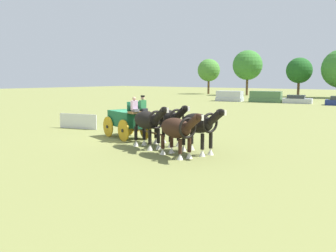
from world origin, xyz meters
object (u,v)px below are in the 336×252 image
(parked_vehicle_a, at_px, (230,96))
(parked_vehicle_b, at_px, (266,97))
(draft_horse_rear_near, at_px, (168,120))
(parked_vehicle_c, at_px, (297,100))
(draft_horse_lead_near, at_px, (199,125))
(draft_horse_rear_off, at_px, (148,121))
(show_wagon, at_px, (128,119))
(draft_horse_lead_off, at_px, (177,129))

(parked_vehicle_a, distance_m, parked_vehicle_b, 5.82)
(draft_horse_rear_near, distance_m, parked_vehicle_b, 38.94)
(parked_vehicle_c, bearing_deg, draft_horse_lead_near, -78.51)
(draft_horse_rear_off, bearing_deg, show_wagon, 152.17)
(draft_horse_rear_off, distance_m, parked_vehicle_b, 40.05)
(show_wagon, relative_size, draft_horse_rear_off, 1.83)
(parked_vehicle_a, bearing_deg, parked_vehicle_b, 9.41)
(draft_horse_lead_near, bearing_deg, draft_horse_rear_near, 162.90)
(draft_horse_rear_off, distance_m, parked_vehicle_a, 40.93)
(parked_vehicle_a, relative_size, parked_vehicle_c, 1.04)
(draft_horse_lead_off, relative_size, parked_vehicle_c, 0.69)
(draft_horse_rear_off, height_order, draft_horse_lead_near, draft_horse_lead_near)
(draft_horse_lead_near, height_order, parked_vehicle_b, draft_horse_lead_near)
(show_wagon, distance_m, draft_horse_lead_near, 6.07)
(draft_horse_rear_off, height_order, draft_horse_lead_off, draft_horse_rear_off)
(draft_horse_rear_near, relative_size, parked_vehicle_a, 0.66)
(draft_horse_rear_near, height_order, parked_vehicle_c, draft_horse_rear_near)
(parked_vehicle_c, bearing_deg, draft_horse_rear_off, -82.68)
(draft_horse_rear_near, bearing_deg, show_wagon, 173.62)
(parked_vehicle_b, bearing_deg, parked_vehicle_c, 9.45)
(draft_horse_lead_off, bearing_deg, draft_horse_rear_near, 136.37)
(draft_horse_rear_near, relative_size, parked_vehicle_b, 0.59)
(show_wagon, bearing_deg, parked_vehicle_b, 100.02)
(draft_horse_rear_near, xyz_separation_m, parked_vehicle_a, (-15.79, 36.67, -0.63))
(draft_horse_rear_off, relative_size, draft_horse_lead_off, 1.01)
(parked_vehicle_a, bearing_deg, parked_vehicle_c, 9.43)
(parked_vehicle_c, bearing_deg, parked_vehicle_a, -170.57)
(draft_horse_rear_near, xyz_separation_m, parked_vehicle_c, (-5.47, 38.38, -0.90))
(parked_vehicle_a, bearing_deg, show_wagon, -71.23)
(show_wagon, height_order, parked_vehicle_b, show_wagon)
(draft_horse_lead_near, bearing_deg, show_wagon, 169.04)
(draft_horse_lead_off, bearing_deg, parked_vehicle_a, 114.84)
(show_wagon, height_order, draft_horse_rear_off, show_wagon)
(show_wagon, bearing_deg, draft_horse_rear_near, -6.38)
(draft_horse_rear_near, bearing_deg, parked_vehicle_a, 113.31)
(draft_horse_rear_near, bearing_deg, draft_horse_lead_near, -17.10)
(show_wagon, xyz_separation_m, draft_horse_lead_near, (5.96, -1.15, 0.27))
(draft_horse_lead_near, xyz_separation_m, parked_vehicle_b, (-12.54, 38.38, -0.61))
(draft_horse_rear_off, relative_size, parked_vehicle_c, 0.69)
(draft_horse_rear_off, distance_m, parked_vehicle_c, 39.96)
(show_wagon, xyz_separation_m, draft_horse_rear_near, (3.47, -0.39, 0.26))
(draft_horse_rear_off, xyz_separation_m, parked_vehicle_a, (-15.42, 37.91, -0.63))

